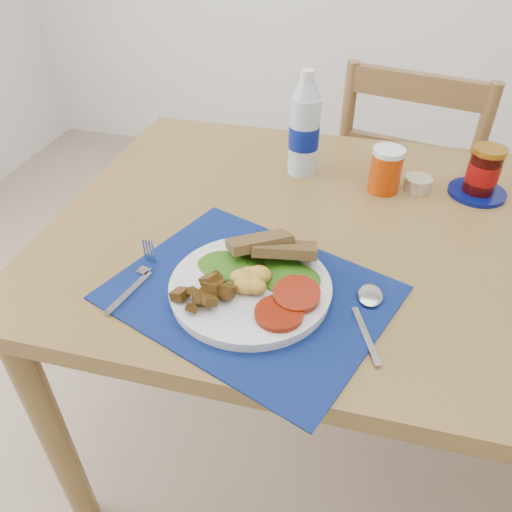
% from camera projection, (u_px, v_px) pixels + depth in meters
% --- Properties ---
extents(ground, '(4.00, 4.00, 0.00)m').
position_uv_depth(ground, '(340.00, 504.00, 1.33)').
color(ground, tan).
rests_on(ground, ground).
extents(table, '(1.40, 0.90, 0.75)m').
position_uv_depth(table, '(383.00, 265.00, 1.08)').
color(table, brown).
rests_on(table, ground).
extents(chair_far, '(0.50, 0.49, 1.13)m').
position_uv_depth(chair_far, '(407.00, 177.00, 1.57)').
color(chair_far, brown).
rests_on(chair_far, ground).
extents(placemat, '(0.56, 0.50, 0.00)m').
position_uv_depth(placemat, '(250.00, 293.00, 0.88)').
color(placemat, black).
rests_on(placemat, table).
extents(breakfast_plate, '(0.28, 0.28, 0.07)m').
position_uv_depth(breakfast_plate, '(247.00, 285.00, 0.86)').
color(breakfast_plate, silver).
rests_on(breakfast_plate, placemat).
extents(fork, '(0.04, 0.17, 0.00)m').
position_uv_depth(fork, '(139.00, 278.00, 0.90)').
color(fork, '#B2B5BA').
rests_on(fork, placemat).
extents(spoon, '(0.06, 0.18, 0.01)m').
position_uv_depth(spoon, '(369.00, 307.00, 0.84)').
color(spoon, '#B2B5BA').
rests_on(spoon, placemat).
extents(water_bottle, '(0.07, 0.07, 0.25)m').
position_uv_depth(water_bottle, '(304.00, 130.00, 1.17)').
color(water_bottle, '#ADBFCC').
rests_on(water_bottle, table).
extents(juice_glass, '(0.07, 0.07, 0.10)m').
position_uv_depth(juice_glass, '(386.00, 171.00, 1.13)').
color(juice_glass, '#AB3204').
rests_on(juice_glass, table).
extents(ramekin, '(0.06, 0.06, 0.03)m').
position_uv_depth(ramekin, '(418.00, 184.00, 1.16)').
color(ramekin, tan).
rests_on(ramekin, table).
extents(jam_on_saucer, '(0.13, 0.13, 0.12)m').
position_uv_depth(jam_on_saucer, '(482.00, 174.00, 1.12)').
color(jam_on_saucer, '#050D55').
rests_on(jam_on_saucer, table).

